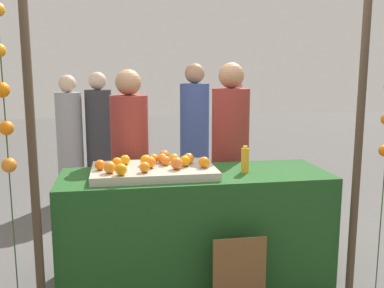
# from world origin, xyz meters

# --- Properties ---
(ground_plane) EXTENTS (24.00, 24.00, 0.00)m
(ground_plane) POSITION_xyz_m (0.00, 0.00, 0.00)
(ground_plane) COLOR #565451
(stall_counter) EXTENTS (2.04, 0.71, 0.86)m
(stall_counter) POSITION_xyz_m (0.00, 0.00, 0.43)
(stall_counter) COLOR #1E4C1E
(stall_counter) RESTS_ON ground_plane
(orange_tray) EXTENTS (0.91, 0.57, 0.06)m
(orange_tray) POSITION_xyz_m (-0.32, 0.01, 0.89)
(orange_tray) COLOR #B2AD99
(orange_tray) RESTS_ON stall_counter
(orange_0) EXTENTS (0.09, 0.09, 0.09)m
(orange_0) POSITION_xyz_m (-0.34, -0.02, 0.96)
(orange_0) COLOR orange
(orange_0) RESTS_ON orange_tray
(orange_1) EXTENTS (0.08, 0.08, 0.08)m
(orange_1) POSITION_xyz_m (-0.56, -0.22, 0.96)
(orange_1) COLOR orange
(orange_1) RESTS_ON orange_tray
(orange_2) EXTENTS (0.08, 0.08, 0.08)m
(orange_2) POSITION_xyz_m (-0.08, -0.01, 0.96)
(orange_2) COLOR orange
(orange_2) RESTS_ON orange_tray
(orange_3) EXTENTS (0.08, 0.08, 0.08)m
(orange_3) POSITION_xyz_m (0.05, -0.08, 0.96)
(orange_3) COLOR orange
(orange_3) RESTS_ON orange_tray
(orange_4) EXTENTS (0.07, 0.07, 0.07)m
(orange_4) POSITION_xyz_m (-0.31, 0.13, 0.95)
(orange_4) COLOR orange
(orange_4) RESTS_ON orange_tray
(orange_5) EXTENTS (0.09, 0.09, 0.09)m
(orange_5) POSITION_xyz_m (-0.64, -0.14, 0.96)
(orange_5) COLOR orange
(orange_5) RESTS_ON orange_tray
(orange_6) EXTENTS (0.08, 0.08, 0.08)m
(orange_6) POSITION_xyz_m (-0.58, 0.01, 0.96)
(orange_6) COLOR orange
(orange_6) RESTS_ON orange_tray
(orange_7) EXTENTS (0.08, 0.08, 0.08)m
(orange_7) POSITION_xyz_m (-0.71, -0.03, 0.95)
(orange_7) COLOR orange
(orange_7) RESTS_ON orange_tray
(orange_8) EXTENTS (0.08, 0.08, 0.08)m
(orange_8) POSITION_xyz_m (-0.21, 0.22, 0.96)
(orange_8) COLOR orange
(orange_8) RESTS_ON orange_tray
(orange_9) EXTENTS (0.07, 0.07, 0.07)m
(orange_9) POSITION_xyz_m (-0.22, 0.05, 0.95)
(orange_9) COLOR orange
(orange_9) RESTS_ON orange_tray
(orange_10) EXTENTS (0.08, 0.08, 0.08)m
(orange_10) POSITION_xyz_m (-0.24, 0.13, 0.95)
(orange_10) COLOR orange
(orange_10) RESTS_ON orange_tray
(orange_11) EXTENTS (0.09, 0.09, 0.09)m
(orange_11) POSITION_xyz_m (-0.16, -0.10, 0.96)
(orange_11) COLOR orange
(orange_11) RESTS_ON orange_tray
(orange_12) EXTENTS (0.08, 0.08, 0.08)m
(orange_12) POSITION_xyz_m (-0.52, 0.12, 0.95)
(orange_12) COLOR orange
(orange_12) RESTS_ON orange_tray
(orange_13) EXTENTS (0.08, 0.08, 0.08)m
(orange_13) POSITION_xyz_m (-0.39, -0.16, 0.95)
(orange_13) COLOR orange
(orange_13) RESTS_ON orange_tray
(orange_14) EXTENTS (0.07, 0.07, 0.07)m
(orange_14) POSITION_xyz_m (-0.15, 0.11, 0.95)
(orange_14) COLOR orange
(orange_14) RESTS_ON orange_tray
(orange_15) EXTENTS (0.08, 0.08, 0.08)m
(orange_15) POSITION_xyz_m (-0.37, 0.07, 0.96)
(orange_15) COLOR orange
(orange_15) RESTS_ON orange_tray
(orange_16) EXTENTS (0.08, 0.08, 0.08)m
(orange_16) POSITION_xyz_m (-0.04, 0.07, 0.96)
(orange_16) COLOR orange
(orange_16) RESTS_ON orange_tray
(juice_bottle) EXTENTS (0.06, 0.06, 0.21)m
(juice_bottle) POSITION_xyz_m (0.38, -0.04, 0.95)
(juice_bottle) COLOR orange
(juice_bottle) RESTS_ON stall_counter
(chalkboard_sign) EXTENTS (0.37, 0.03, 0.54)m
(chalkboard_sign) POSITION_xyz_m (0.21, -0.51, 0.26)
(chalkboard_sign) COLOR brown
(chalkboard_sign) RESTS_ON ground_plane
(vendor_left) EXTENTS (0.33, 0.33, 1.64)m
(vendor_left) POSITION_xyz_m (-0.47, 0.61, 0.76)
(vendor_left) COLOR maroon
(vendor_left) RESTS_ON ground_plane
(vendor_right) EXTENTS (0.34, 0.34, 1.70)m
(vendor_right) POSITION_xyz_m (0.44, 0.62, 0.79)
(vendor_right) COLOR maroon
(vendor_right) RESTS_ON ground_plane
(crowd_person_0) EXTENTS (0.30, 0.30, 1.52)m
(crowd_person_0) POSITION_xyz_m (1.00, 2.53, 0.71)
(crowd_person_0) COLOR tan
(crowd_person_0) RESTS_ON ground_plane
(crowd_person_1) EXTENTS (0.32, 0.32, 1.57)m
(crowd_person_1) POSITION_xyz_m (-1.15, 2.27, 0.73)
(crowd_person_1) COLOR #99999E
(crowd_person_1) RESTS_ON ground_plane
(crowd_person_2) EXTENTS (0.32, 0.32, 1.61)m
(crowd_person_2) POSITION_xyz_m (-0.80, 2.28, 0.75)
(crowd_person_2) COLOR #333338
(crowd_person_2) RESTS_ON ground_plane
(crowd_person_3) EXTENTS (0.34, 0.34, 1.70)m
(crowd_person_3) POSITION_xyz_m (0.32, 1.81, 0.79)
(crowd_person_3) COLOR #384C8C
(crowd_person_3) RESTS_ON ground_plane
(canopy_post_left) EXTENTS (0.06, 0.06, 2.20)m
(canopy_post_left) POSITION_xyz_m (-1.10, -0.39, 1.10)
(canopy_post_left) COLOR #473828
(canopy_post_left) RESTS_ON ground_plane
(canopy_post_right) EXTENTS (0.06, 0.06, 2.20)m
(canopy_post_right) POSITION_xyz_m (1.10, -0.39, 1.10)
(canopy_post_right) COLOR #473828
(canopy_post_right) RESTS_ON ground_plane
(garland_strand_left) EXTENTS (0.10, 0.10, 2.07)m
(garland_strand_left) POSITION_xyz_m (-1.23, -0.43, 1.46)
(garland_strand_left) COLOR #2D4C23
(garland_strand_left) RESTS_ON ground_plane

